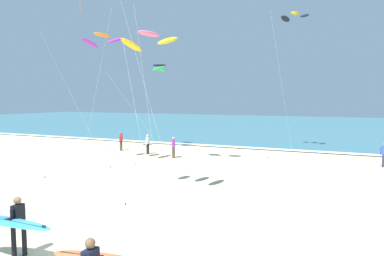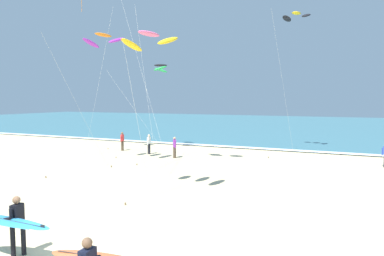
% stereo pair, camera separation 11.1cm
% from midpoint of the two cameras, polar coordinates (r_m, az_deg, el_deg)
% --- Properties ---
extents(ocean_water, '(160.00, 60.00, 0.08)m').
position_cam_midpoint_polar(ocean_water, '(60.30, 17.39, 0.43)').
color(ocean_water, teal).
rests_on(ocean_water, ground).
extents(shoreline_foam, '(160.00, 1.02, 0.01)m').
position_cam_midpoint_polar(shoreline_foam, '(31.12, 11.08, -3.28)').
color(shoreline_foam, white).
rests_on(shoreline_foam, ocean_water).
extents(surfer_lead, '(2.65, 1.15, 1.71)m').
position_cam_midpoint_polar(surfer_lead, '(11.02, -27.49, -13.47)').
color(surfer_lead, black).
rests_on(surfer_lead, ground).
extents(kite_arc_amber_mid, '(2.95, 5.52, 8.66)m').
position_cam_midpoint_polar(kite_arc_amber_mid, '(24.16, -14.60, 13.82)').
color(kite_arc_amber_mid, purple).
rests_on(kite_arc_amber_mid, ground).
extents(kite_arc_rose_high, '(2.76, 2.46, 7.34)m').
position_cam_midpoint_polar(kite_arc_rose_high, '(15.79, -7.27, 14.07)').
color(kite_arc_rose_high, yellow).
rests_on(kite_arc_rose_high, ground).
extents(kite_arc_golden_low, '(2.46, 4.87, 11.43)m').
position_cam_midpoint_polar(kite_arc_golden_low, '(30.85, 16.35, 17.13)').
color(kite_arc_golden_low, black).
rests_on(kite_arc_golden_low, ground).
extents(kite_arc_charcoal_distant, '(5.24, 3.49, 7.41)m').
position_cam_midpoint_polar(kite_arc_charcoal_distant, '(30.78, -5.49, 9.72)').
color(kite_arc_charcoal_distant, green).
rests_on(kite_arc_charcoal_distant, ground).
extents(bystander_red_top, '(0.22, 0.50, 1.59)m').
position_cam_midpoint_polar(bystander_red_top, '(30.25, -11.64, -2.13)').
color(bystander_red_top, '#4C3D2D').
rests_on(bystander_red_top, ground).
extents(bystander_blue_top, '(0.48, 0.26, 1.59)m').
position_cam_midpoint_polar(bystander_blue_top, '(25.68, 28.81, -3.85)').
color(bystander_blue_top, '#2D334C').
rests_on(bystander_blue_top, ground).
extents(bystander_purple_top, '(0.35, 0.41, 1.59)m').
position_cam_midpoint_polar(bystander_purple_top, '(26.01, -3.17, -3.15)').
color(bystander_purple_top, '#4C3D2D').
rests_on(bystander_purple_top, ground).
extents(bystander_white_top, '(0.22, 0.50, 1.59)m').
position_cam_midpoint_polar(bystander_white_top, '(28.02, -7.36, -2.61)').
color(bystander_white_top, black).
rests_on(bystander_white_top, ground).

